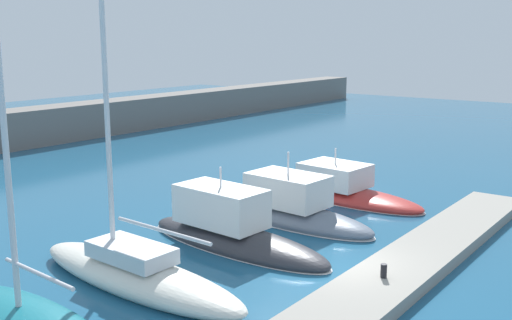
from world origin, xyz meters
TOP-DOWN VIEW (x-y plane):
  - ground_plane at (0.00, 0.00)m, footprint 120.00×120.00m
  - dock_pier at (0.00, -1.69)m, footprint 24.33×2.36m
  - sailboat_ivory_second at (-4.84, 4.84)m, footprint 2.61×9.17m
  - motorboat_charcoal_third at (0.03, 4.86)m, footprint 2.99×8.75m
  - motorboat_slate_fourth at (3.98, 4.95)m, footprint 3.15×8.71m
  - motorboat_red_fifth at (8.63, 4.81)m, footprint 3.52×8.66m
  - dock_bollard at (-0.50, -1.69)m, footprint 0.20×0.20m

SIDE VIEW (x-z plane):
  - ground_plane at x=0.00m, z-range 0.00..0.00m
  - dock_pier at x=0.00m, z-range 0.00..0.44m
  - motorboat_red_fifth at x=8.63m, z-range -0.94..1.81m
  - motorboat_slate_fourth at x=3.98m, z-range -1.16..2.21m
  - sailboat_ivory_second at x=-4.84m, z-range -7.78..8.85m
  - motorboat_charcoal_third at x=0.03m, z-range -1.16..2.23m
  - dock_bollard at x=-0.50m, z-range 0.44..0.88m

